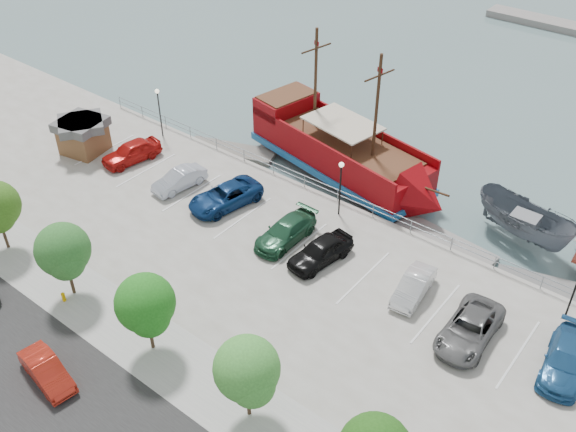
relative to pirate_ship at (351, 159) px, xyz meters
The scene contains 25 objects.
ground 12.40m from the pirate_ship, 77.60° to the right, with size 160.00×160.00×0.00m, color slate.
street 28.10m from the pirate_ship, 84.63° to the right, with size 100.00×8.00×0.04m, color black.
sidewalk 22.13m from the pirate_ship, 83.17° to the right, with size 100.00×4.00×0.05m, color #979795.
seawall_railing 4.94m from the pirate_ship, 57.69° to the right, with size 50.00×0.06×1.00m.
pirate_ship is the anchor object (origin of this frame).
patrol_boat 13.55m from the pirate_ship, ahead, with size 2.81×7.48×2.90m, color #555B65.
dock_west 10.60m from the pirate_ship, 164.72° to the right, with size 7.50×2.14×0.43m, color slate.
dock_mid 10.15m from the pirate_ship, 16.01° to the right, with size 7.24×2.07×0.41m, color gray.
dock_east 17.60m from the pirate_ship, ahead, with size 7.27×2.08×0.42m, color slate.
shed 21.49m from the pirate_ship, 149.19° to the right, with size 3.97×3.97×2.79m.
street_sedan 26.83m from the pirate_ship, 92.11° to the right, with size 1.41×4.03×1.33m, color #B22314.
fire_hydrant 23.36m from the pirate_ship, 102.97° to the right, with size 0.23×0.23×0.68m.
lamp_post_left 16.43m from the pirate_ship, 160.45° to the right, with size 0.36×0.36×4.28m.
lamp_post_mid 6.38m from the pirate_ship, 64.27° to the right, with size 0.36×0.36×4.28m.
tree_c 22.76m from the pirate_ship, 103.34° to the right, with size 3.30×3.20×5.00m.
tree_d 22.23m from the pirate_ship, 85.39° to the right, with size 3.30×3.20×5.00m.
tree_e 23.83m from the pirate_ship, 68.28° to the right, with size 3.30×3.20×5.00m.
parked_car_a 17.26m from the pirate_ship, 145.91° to the right, with size 1.94×4.81×1.64m, color #B11310.
parked_car_b 13.18m from the pirate_ship, 130.60° to the right, with size 1.49×4.27×1.41m, color #B2B8C7.
parked_car_c 10.52m from the pirate_ship, 114.58° to the right, with size 2.55×5.52×1.53m, color navy.
parked_car_d 10.19m from the pirate_ship, 81.40° to the right, with size 2.06×5.06×1.47m, color #1D4C30.
parked_car_e 11.30m from the pirate_ship, 66.18° to the right, with size 1.90×4.72×1.61m, color black.
parked_car_f 14.36m from the pirate_ship, 41.31° to the right, with size 1.45×4.15×1.37m, color silver.
parked_car_g 18.34m from the pirate_ship, 35.51° to the right, with size 2.49×5.40×1.50m, color #5D5D5D.
parked_car_h 22.03m from the pirate_ship, 25.63° to the right, with size 2.10×5.17×1.50m, color #1F5183.
Camera 1 is at (19.67, -24.25, 26.84)m, focal length 40.00 mm.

